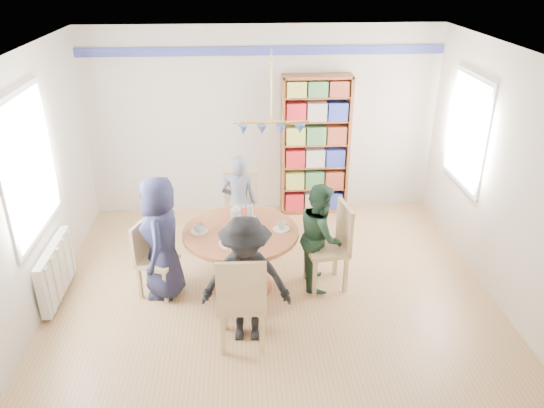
{
  "coord_description": "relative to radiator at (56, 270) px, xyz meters",
  "views": [
    {
      "loc": [
        -0.33,
        -4.85,
        3.56
      ],
      "look_at": [
        0.0,
        0.4,
        1.05
      ],
      "focal_mm": 35.0,
      "sensor_mm": 36.0,
      "label": 1
    }
  ],
  "objects": [
    {
      "name": "person_left",
      "position": [
        1.19,
        0.02,
        0.36
      ],
      "size": [
        0.47,
        0.71,
        1.43
      ],
      "primitive_type": "imported",
      "rotation": [
        0.0,
        0.0,
        -1.6
      ],
      "color": "#191B37",
      "rests_on": "ground"
    },
    {
      "name": "ground",
      "position": [
        2.42,
        -0.3,
        -0.35
      ],
      "size": [
        5.0,
        5.0,
        0.0
      ],
      "primitive_type": "plane",
      "color": "tan"
    },
    {
      "name": "tableware",
      "position": [
        2.04,
        0.09,
        0.46
      ],
      "size": [
        1.1,
        1.1,
        0.29
      ],
      "color": "white",
      "rests_on": "dining_table"
    },
    {
      "name": "room_shell",
      "position": [
        2.16,
        0.57,
        1.3
      ],
      "size": [
        5.0,
        5.0,
        5.0
      ],
      "color": "white",
      "rests_on": "ground"
    },
    {
      "name": "chair_near",
      "position": [
        2.06,
        -0.98,
        0.23
      ],
      "size": [
        0.47,
        0.47,
        1.05
      ],
      "color": "tan",
      "rests_on": "ground"
    },
    {
      "name": "person_far",
      "position": [
        2.05,
        0.98,
        0.3
      ],
      "size": [
        0.48,
        0.32,
        1.3
      ],
      "primitive_type": "imported",
      "rotation": [
        0.0,
        0.0,
        3.12
      ],
      "color": "gray",
      "rests_on": "ground"
    },
    {
      "name": "chair_right",
      "position": [
        3.12,
        0.06,
        0.21
      ],
      "size": [
        0.52,
        0.52,
        1.03
      ],
      "color": "tan",
      "rests_on": "ground"
    },
    {
      "name": "person_near",
      "position": [
        2.11,
        -0.83,
        0.33
      ],
      "size": [
        0.91,
        0.57,
        1.36
      ],
      "primitive_type": "imported",
      "rotation": [
        0.0,
        0.0,
        -0.07
      ],
      "color": "black",
      "rests_on": "ground"
    },
    {
      "name": "chair_far",
      "position": [
        2.09,
        1.1,
        0.2
      ],
      "size": [
        0.49,
        0.49,
        0.99
      ],
      "color": "tan",
      "rests_on": "ground"
    },
    {
      "name": "person_right",
      "position": [
        2.97,
        0.1,
        0.28
      ],
      "size": [
        0.52,
        0.65,
        1.26
      ],
      "primitive_type": "imported",
      "rotation": [
        0.0,
        0.0,
        1.5
      ],
      "color": "#183020",
      "rests_on": "ground"
    },
    {
      "name": "bookshelf",
      "position": [
        3.16,
        2.04,
        0.66
      ],
      "size": [
        0.97,
        0.29,
        2.05
      ],
      "color": "brown",
      "rests_on": "ground"
    },
    {
      "name": "chair_left",
      "position": [
        1.05,
        0.03,
        0.14
      ],
      "size": [
        0.5,
        0.5,
        0.88
      ],
      "color": "tan",
      "rests_on": "ground"
    },
    {
      "name": "dining_table",
      "position": [
        2.06,
        0.06,
        0.21
      ],
      "size": [
        1.3,
        1.3,
        0.75
      ],
      "color": "brown",
      "rests_on": "ground"
    },
    {
      "name": "radiator",
      "position": [
        0.0,
        0.0,
        0.0
      ],
      "size": [
        0.12,
        1.0,
        0.6
      ],
      "color": "silver",
      "rests_on": "ground"
    }
  ]
}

